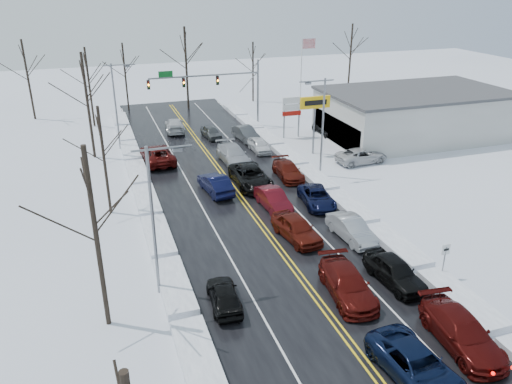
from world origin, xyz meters
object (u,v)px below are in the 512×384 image
object	(u,v)px
tires_plus_sign	(315,106)
flagpole	(302,71)
dealership_building	(414,113)
oncoming_car_0	(216,192)
traffic_signal_mast	(217,84)

from	to	relation	value
tires_plus_sign	flagpole	bearing A→B (deg)	71.56
tires_plus_sign	flagpole	world-z (taller)	flagpole
dealership_building	oncoming_car_0	bearing A→B (deg)	-161.13
tires_plus_sign	dealership_building	size ratio (longest dim) A/B	0.29
tires_plus_sign	oncoming_car_0	xyz separation A→B (m)	(-12.21, -6.77, -4.99)
tires_plus_sign	dealership_building	world-z (taller)	tires_plus_sign
flagpole	dealership_building	size ratio (longest dim) A/B	0.49
traffic_signal_mast	dealership_building	world-z (taller)	traffic_signal_mast
tires_plus_sign	oncoming_car_0	distance (m)	14.83
flagpole	oncoming_car_0	world-z (taller)	flagpole
traffic_signal_mast	tires_plus_sign	xyz separation A→B (m)	(7.05, -12.00, -0.49)
traffic_signal_mast	dealership_building	bearing A→B (deg)	-25.95
oncoming_car_0	traffic_signal_mast	bearing A→B (deg)	-111.92
tires_plus_sign	dealership_building	bearing A→B (deg)	8.47
traffic_signal_mast	flagpole	size ratio (longest dim) A/B	1.33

